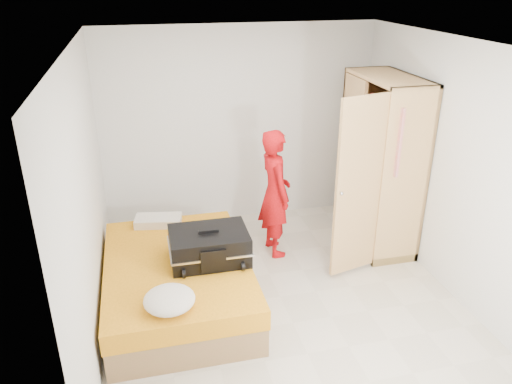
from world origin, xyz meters
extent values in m
plane|color=beige|center=(0.00, 0.00, 0.00)|extent=(4.00, 4.00, 0.00)
plane|color=white|center=(0.00, 0.00, 2.60)|extent=(4.00, 4.00, 0.00)
cube|color=white|center=(0.00, 2.00, 1.30)|extent=(3.60, 0.02, 2.60)
cube|color=white|center=(0.00, -2.00, 1.30)|extent=(3.60, 0.02, 2.60)
cube|color=white|center=(-1.80, 0.00, 1.30)|extent=(0.02, 4.00, 2.60)
cube|color=white|center=(1.80, 0.00, 1.30)|extent=(0.02, 4.00, 2.60)
cube|color=#966644|center=(-1.05, 0.16, 0.15)|extent=(1.40, 2.00, 0.30)
cube|color=#FFA41A|center=(-1.05, 0.16, 0.40)|extent=(1.42, 2.02, 0.20)
cube|color=#DEB36C|center=(1.77, 0.90, 1.05)|extent=(0.04, 1.20, 2.10)
cube|color=#DEB36C|center=(1.50, 0.32, 1.05)|extent=(0.58, 0.04, 2.10)
cube|color=#DEB36C|center=(1.50, 1.48, 1.05)|extent=(0.58, 0.04, 2.10)
cube|color=#DEB36C|center=(1.50, 0.90, 2.08)|extent=(0.58, 1.20, 0.04)
cube|color=tan|center=(1.50, 0.90, 0.05)|extent=(0.58, 1.20, 0.10)
cube|color=#DEB36C|center=(1.23, 1.20, 1.05)|extent=(0.04, 0.59, 2.00)
cube|color=#DEB36C|center=(0.92, 0.27, 1.05)|extent=(0.58, 0.18, 2.00)
cylinder|color=#B2B2B7|center=(1.50, 0.90, 1.92)|extent=(0.02, 1.10, 0.02)
imported|color=red|center=(0.20, 0.95, 0.78)|extent=(0.42, 0.60, 1.55)
cube|color=black|center=(-0.72, 0.12, 0.65)|extent=(0.78, 0.56, 0.31)
cube|color=black|center=(-0.72, 0.12, 0.82)|extent=(0.20, 0.06, 0.03)
ellipsoid|color=white|center=(-1.18, -0.60, 0.58)|extent=(0.45, 0.45, 0.17)
cube|color=white|center=(-1.17, 1.01, 0.55)|extent=(0.56, 0.35, 0.09)
camera|label=1|loc=(-1.29, -4.21, 3.16)|focal=35.00mm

